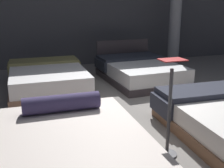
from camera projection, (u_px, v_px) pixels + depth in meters
ground_plane at (129, 117)px, 4.42m from camera, size 18.00×18.00×0.02m
showroom_back_wall at (74, 3)px, 7.71m from camera, size 18.00×0.06×3.50m
bed_0 at (71, 148)px, 3.06m from camera, size 1.68×2.07×0.63m
bed_2 at (48, 79)px, 5.77m from camera, size 1.58×2.12×0.51m
bed_3 at (139, 71)px, 6.47m from camera, size 1.65×2.17×0.83m
price_sign at (169, 119)px, 3.19m from camera, size 0.28×0.24×1.16m
support_pillar at (176, 3)px, 7.84m from camera, size 0.33×0.33×3.50m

